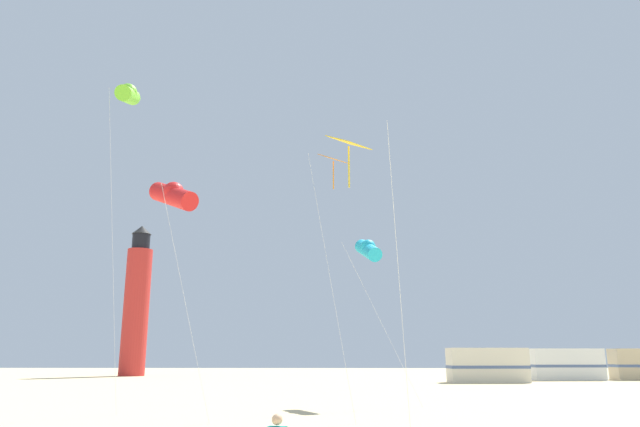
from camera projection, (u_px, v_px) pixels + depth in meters
kite_diamond_gold at (351, 153)px, 14.94m from camera, size 2.08×2.33×7.72m
kite_diamond_orange at (333, 168)px, 22.16m from camera, size 1.64×1.55×9.70m
kite_tube_scarlet at (173, 195)px, 21.11m from camera, size 2.81×2.77×8.53m
kite_tube_cyan at (368, 250)px, 28.57m from camera, size 3.51×3.47×7.94m
kite_tube_lime at (128, 95)px, 25.73m from camera, size 1.36×2.58×14.09m
lighthouse_distant at (137, 304)px, 65.57m from camera, size 2.80×2.80×16.80m
rv_van_cream at (487, 365)px, 48.55m from camera, size 6.55×2.66×2.80m
rv_van_white at (566, 364)px, 53.26m from camera, size 6.57×2.73×2.80m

